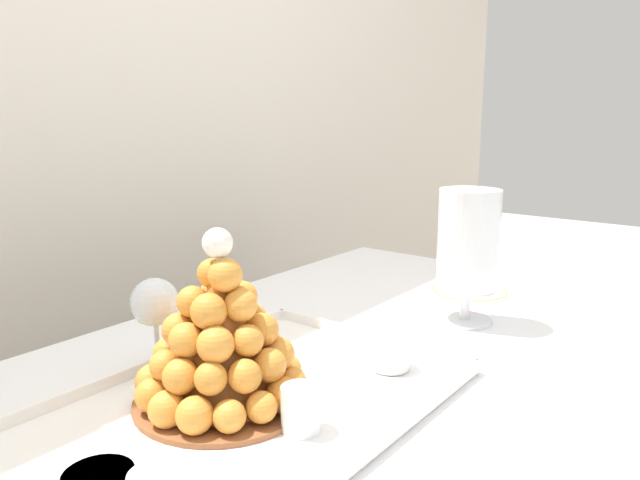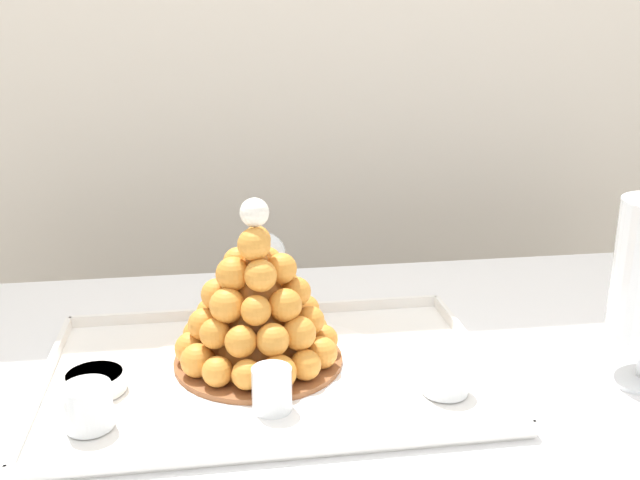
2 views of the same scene
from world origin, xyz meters
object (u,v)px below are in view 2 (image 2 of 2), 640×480
dessert_cup_mid_left (272,391)px  dessert_cup_centre (445,378)px  wine_glass (263,258)px  serving_tray (269,374)px  creme_brulee_ramekin (95,381)px  dessert_cup_left (89,408)px  croquembouche (256,306)px

dessert_cup_mid_left → dessert_cup_centre: 0.23m
wine_glass → dessert_cup_mid_left: bearing=-92.4°
serving_tray → dessert_cup_mid_left: bearing=-92.4°
creme_brulee_ramekin → wine_glass: wine_glass is taller
dessert_cup_mid_left → wine_glass: bearing=87.6°
serving_tray → dessert_cup_mid_left: size_ratio=10.74×
dessert_cup_left → wine_glass: size_ratio=0.38×
croquembouche → dessert_cup_left: 0.26m
serving_tray → dessert_cup_left: (-0.23, -0.11, 0.03)m
serving_tray → dessert_cup_left: 0.26m
serving_tray → wine_glass: size_ratio=4.08×
dessert_cup_mid_left → creme_brulee_ramekin: 0.25m
creme_brulee_ramekin → dessert_cup_centre: bearing=-9.0°
croquembouche → dessert_cup_left: size_ratio=4.22×
dessert_cup_mid_left → dessert_cup_centre: dessert_cup_mid_left is taller
serving_tray → dessert_cup_mid_left: (-0.00, -0.10, 0.03)m
dessert_cup_left → croquembouche: bearing=33.0°
dessert_cup_left → dessert_cup_centre: dessert_cup_left is taller
dessert_cup_mid_left → dessert_cup_centre: size_ratio=0.93×
wine_glass → dessert_cup_centre: bearing=-52.8°
croquembouche → dessert_cup_centre: (0.24, -0.12, -0.07)m
dessert_cup_mid_left → dessert_cup_centre: (0.23, 0.01, -0.01)m
dessert_cup_mid_left → wine_glass: (0.01, 0.30, 0.07)m
dessert_cup_left → creme_brulee_ramekin: (-0.01, 0.09, -0.01)m
croquembouche → wine_glass: (0.02, 0.17, 0.01)m
serving_tray → wine_glass: wine_glass is taller
dessert_cup_centre → creme_brulee_ramekin: size_ratio=0.75×
dessert_cup_centre → creme_brulee_ramekin: 0.47m
dessert_cup_mid_left → serving_tray: bearing=87.6°
dessert_cup_left → creme_brulee_ramekin: dessert_cup_left is taller
croquembouche → wine_glass: 0.17m
creme_brulee_ramekin → dessert_cup_mid_left: bearing=-20.1°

